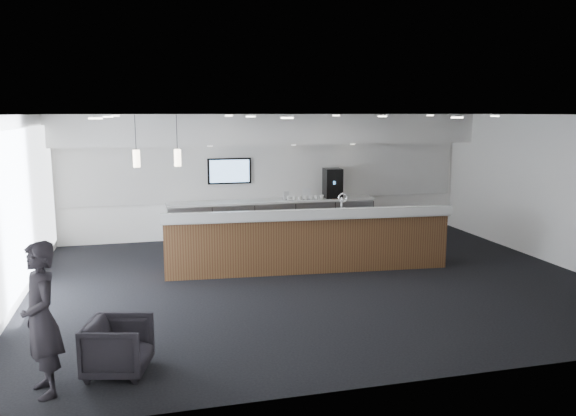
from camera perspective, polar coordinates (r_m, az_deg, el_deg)
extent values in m
plane|color=black|center=(10.35, 2.96, -7.39)|extent=(10.00, 10.00, 0.00)
cube|color=black|center=(9.90, 3.12, 9.45)|extent=(10.00, 8.00, 0.02)
cube|color=white|center=(13.85, -1.92, 3.30)|extent=(10.00, 0.02, 3.00)
cube|color=white|center=(9.78, -26.16, -0.37)|extent=(0.02, 8.00, 3.00)
cube|color=white|center=(12.45, 25.58, 1.64)|extent=(0.02, 8.00, 3.00)
cube|color=silver|center=(13.33, -1.52, 8.01)|extent=(10.00, 0.90, 0.70)
cube|color=silver|center=(13.81, -1.89, 3.70)|extent=(9.80, 0.06, 1.40)
cube|color=silver|center=(9.77, -25.93, -0.36)|extent=(0.04, 7.36, 2.55)
cube|color=#A0A4A8|center=(13.66, -1.57, -1.24)|extent=(5.00, 0.60, 0.90)
cube|color=silver|center=(13.58, -1.58, 0.73)|extent=(5.06, 0.66, 0.05)
cylinder|color=white|center=(13.05, -9.85, -1.70)|extent=(0.60, 0.02, 0.02)
cylinder|color=white|center=(13.16, -5.51, -1.50)|extent=(0.60, 0.02, 0.02)
cylinder|color=white|center=(13.35, -1.26, -1.30)|extent=(0.60, 0.02, 0.02)
cylinder|color=white|center=(13.61, 2.84, -1.10)|extent=(0.60, 0.02, 0.02)
cylinder|color=white|center=(13.93, 6.77, -0.90)|extent=(0.60, 0.02, 0.02)
cube|color=black|center=(13.57, -5.97, 3.76)|extent=(1.05, 0.07, 0.62)
cube|color=#3A89E9|center=(13.53, -5.95, 3.74)|extent=(0.95, 0.01, 0.54)
cylinder|color=#FDE6C5|center=(10.29, -11.21, 5.11)|extent=(0.12, 0.12, 0.30)
cylinder|color=#FDE6C5|center=(10.27, -15.13, 4.95)|extent=(0.12, 0.12, 0.30)
cube|color=#4B2B19|center=(10.98, 1.96, -3.55)|extent=(5.50, 1.20, 1.05)
cube|color=silver|center=(10.87, 1.97, -0.70)|extent=(5.58, 1.29, 0.06)
cube|color=silver|center=(10.45, 2.44, -0.63)|extent=(5.52, 0.57, 0.18)
cylinder|color=white|center=(11.10, 5.46, 0.37)|extent=(0.04, 0.04, 0.28)
torus|color=white|center=(11.02, 5.57, 1.04)|extent=(0.19, 0.05, 0.19)
cube|color=black|center=(13.93, 4.55, 2.54)|extent=(0.44, 0.49, 0.73)
cube|color=white|center=(13.74, 4.87, 0.95)|extent=(0.26, 0.12, 0.02)
cube|color=silver|center=(13.56, -0.19, 1.28)|extent=(0.15, 0.07, 0.21)
cube|color=silver|center=(13.65, 1.90, 1.45)|extent=(0.20, 0.03, 0.27)
imported|color=black|center=(7.06, -16.86, -13.34)|extent=(0.87, 0.86, 0.65)
imported|color=black|center=(6.68, -23.79, -10.31)|extent=(0.62, 0.73, 1.70)
imported|color=white|center=(13.77, 3.45, 1.15)|extent=(0.10, 0.10, 0.10)
imported|color=white|center=(13.73, 2.90, 1.13)|extent=(0.14, 0.14, 0.10)
imported|color=white|center=(13.69, 2.34, 1.10)|extent=(0.13, 0.13, 0.10)
imported|color=white|center=(13.65, 1.77, 1.08)|extent=(0.13, 0.13, 0.10)
imported|color=white|center=(13.61, 1.21, 1.06)|extent=(0.14, 0.14, 0.10)
imported|color=white|center=(13.58, 0.64, 1.04)|extent=(0.11, 0.11, 0.10)
imported|color=white|center=(13.54, 0.07, 1.02)|extent=(0.14, 0.14, 0.10)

